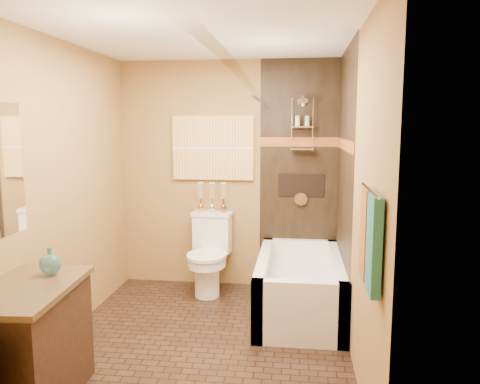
% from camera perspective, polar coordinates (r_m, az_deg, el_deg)
% --- Properties ---
extents(floor, '(3.00, 3.00, 0.00)m').
position_cam_1_polar(floor, '(4.10, -4.55, -17.86)').
color(floor, black).
rests_on(floor, ground).
extents(wall_left, '(0.02, 3.00, 2.50)m').
position_cam_1_polar(wall_left, '(4.14, -21.24, 0.00)').
color(wall_left, olive).
rests_on(wall_left, floor).
extents(wall_right, '(0.02, 3.00, 2.50)m').
position_cam_1_polar(wall_right, '(3.68, 13.86, -0.64)').
color(wall_right, olive).
rests_on(wall_right, floor).
extents(wall_back, '(2.40, 0.02, 2.50)m').
position_cam_1_polar(wall_back, '(5.19, -1.38, 2.08)').
color(wall_back, olive).
rests_on(wall_back, floor).
extents(wall_front, '(2.40, 0.02, 2.50)m').
position_cam_1_polar(wall_front, '(2.31, -12.44, -5.72)').
color(wall_front, olive).
rests_on(wall_front, floor).
extents(ceiling, '(3.00, 3.00, 0.00)m').
position_cam_1_polar(ceiling, '(3.76, -5.00, 18.91)').
color(ceiling, silver).
rests_on(ceiling, wall_back).
extents(alcove_tile_back, '(0.85, 0.01, 2.50)m').
position_cam_1_polar(alcove_tile_back, '(5.13, 7.20, 1.94)').
color(alcove_tile_back, black).
rests_on(alcove_tile_back, wall_back).
extents(alcove_tile_right, '(0.01, 1.50, 2.50)m').
position_cam_1_polar(alcove_tile_right, '(4.41, 12.58, 0.82)').
color(alcove_tile_right, black).
rests_on(alcove_tile_right, wall_right).
extents(mosaic_band_back, '(0.85, 0.01, 0.10)m').
position_cam_1_polar(mosaic_band_back, '(5.09, 7.27, 6.07)').
color(mosaic_band_back, maroon).
rests_on(mosaic_band_back, alcove_tile_back).
extents(mosaic_band_right, '(0.01, 1.50, 0.10)m').
position_cam_1_polar(mosaic_band_right, '(4.38, 12.60, 5.63)').
color(mosaic_band_right, maroon).
rests_on(mosaic_band_right, alcove_tile_right).
extents(alcove_niche, '(0.50, 0.01, 0.25)m').
position_cam_1_polar(alcove_niche, '(5.13, 7.46, 0.82)').
color(alcove_niche, black).
rests_on(alcove_niche, alcove_tile_back).
extents(shower_fixtures, '(0.24, 0.33, 1.16)m').
position_cam_1_polar(shower_fixtures, '(4.99, 7.58, 6.55)').
color(shower_fixtures, silver).
rests_on(shower_fixtures, floor).
extents(curtain_rod, '(0.03, 1.55, 0.03)m').
position_cam_1_polar(curtain_rod, '(4.38, 2.39, 11.05)').
color(curtain_rod, silver).
rests_on(curtain_rod, wall_back).
extents(towel_bar, '(0.02, 0.55, 0.02)m').
position_cam_1_polar(towel_bar, '(2.61, 15.59, 0.24)').
color(towel_bar, silver).
rests_on(towel_bar, wall_right).
extents(towel_teal, '(0.05, 0.22, 0.52)m').
position_cam_1_polar(towel_teal, '(2.54, 16.02, -6.21)').
color(towel_teal, '#1F6862').
rests_on(towel_teal, towel_bar).
extents(towel_rust, '(0.05, 0.22, 0.52)m').
position_cam_1_polar(towel_rust, '(2.79, 15.20, -4.90)').
color(towel_rust, brown).
rests_on(towel_rust, towel_bar).
extents(sunset_painting, '(0.90, 0.04, 0.70)m').
position_cam_1_polar(sunset_painting, '(5.17, -3.32, 5.38)').
color(sunset_painting, orange).
rests_on(sunset_painting, wall_back).
extents(bathtub, '(0.80, 1.50, 0.55)m').
position_cam_1_polar(bathtub, '(4.63, 7.30, -11.81)').
color(bathtub, white).
rests_on(bathtub, floor).
extents(toilet, '(0.45, 0.65, 0.85)m').
position_cam_1_polar(toilet, '(5.08, -3.78, -7.49)').
color(toilet, white).
rests_on(toilet, floor).
extents(vanity, '(0.62, 0.95, 0.80)m').
position_cam_1_polar(vanity, '(3.40, -24.49, -16.78)').
color(vanity, black).
rests_on(vanity, floor).
extents(teal_bottle, '(0.18, 0.18, 0.23)m').
position_cam_1_polar(teal_bottle, '(3.40, -22.15, -7.83)').
color(teal_bottle, '#246C68').
rests_on(teal_bottle, vanity).
extents(bud_vases, '(0.32, 0.07, 0.32)m').
position_cam_1_polar(bud_vases, '(5.14, -3.44, -0.53)').
color(bud_vases, '#D58E42').
rests_on(bud_vases, toilet).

